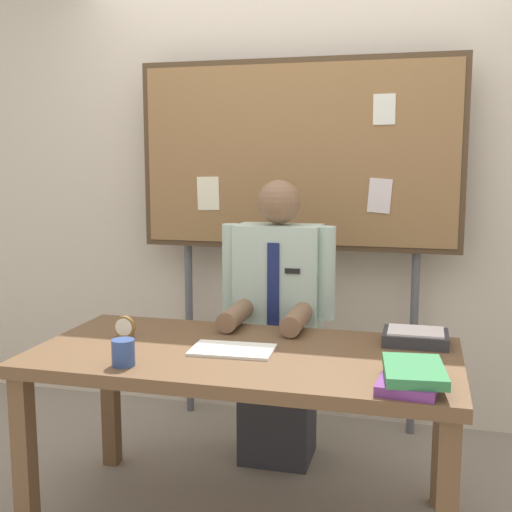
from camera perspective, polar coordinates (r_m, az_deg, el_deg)
The scene contains 9 objects.
back_wall at distance 3.68m, azimuth 4.21°, elevation 6.54°, with size 6.40×0.08×2.70m, color beige.
desk at distance 2.59m, azimuth -1.04°, elevation -10.15°, with size 1.66×0.82×0.73m.
person at distance 3.15m, azimuth 1.93°, elevation -6.80°, with size 0.55×0.56×1.38m.
bulletin_board at distance 3.47m, azimuth 3.62°, elevation 8.45°, with size 1.73×0.09×2.00m.
book_stack at distance 2.23m, azimuth 13.58°, elevation -10.24°, with size 0.23×0.31×0.07m.
open_notebook at distance 2.56m, azimuth -2.09°, elevation -8.27°, with size 0.32×0.20×0.01m, color white.
desk_clock at distance 2.80m, azimuth -11.50°, elevation -6.23°, with size 0.09×0.04×0.09m.
coffee_mug at distance 2.42m, azimuth -11.62°, elevation -8.34°, with size 0.08×0.08×0.10m, color #334C8C.
paper_tray at distance 2.73m, azimuth 13.88°, elevation -6.96°, with size 0.26×0.20×0.06m.
Camera 1 is at (0.66, -2.36, 1.47)m, focal length 45.37 mm.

